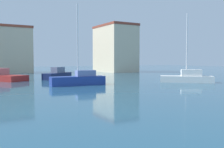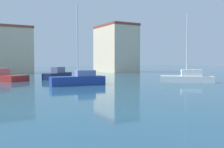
% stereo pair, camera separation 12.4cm
% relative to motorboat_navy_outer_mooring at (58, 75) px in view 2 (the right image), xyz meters
% --- Properties ---
extents(water, '(160.00, 160.00, 0.00)m').
position_rel_motorboat_navy_outer_mooring_xyz_m(water, '(3.12, -8.66, -0.60)').
color(water, '#285670').
rests_on(water, ground).
extents(motorboat_navy_outer_mooring, '(4.72, 4.07, 1.65)m').
position_rel_motorboat_navy_outer_mooring_xyz_m(motorboat_navy_outer_mooring, '(0.00, 0.00, 0.00)').
color(motorboat_navy_outer_mooring, '#19234C').
rests_on(motorboat_navy_outer_mooring, water).
extents(sailboat_blue_distant_east, '(5.72, 1.92, 8.34)m').
position_rel_motorboat_navy_outer_mooring_xyz_m(sailboat_blue_distant_east, '(-0.54, -9.03, 0.02)').
color(sailboat_blue_distant_east, '#233D93').
rests_on(sailboat_blue_distant_east, water).
extents(sailboat_white_far_left, '(5.73, 5.38, 7.99)m').
position_rel_motorboat_navy_outer_mooring_xyz_m(sailboat_white_far_left, '(11.68, -12.30, -0.02)').
color(sailboat_white_far_left, white).
rests_on(sailboat_white_far_left, water).
extents(yacht_club, '(9.53, 7.31, 9.58)m').
position_rel_motorboat_navy_outer_mooring_xyz_m(yacht_club, '(-3.70, 22.54, 4.20)').
color(yacht_club, beige).
rests_on(yacht_club, ground).
extents(warehouse_block, '(6.43, 10.17, 10.41)m').
position_rel_motorboat_navy_outer_mooring_xyz_m(warehouse_block, '(18.02, 15.12, 4.62)').
color(warehouse_block, beige).
rests_on(warehouse_block, ground).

